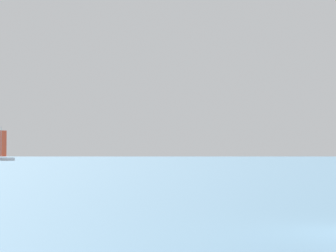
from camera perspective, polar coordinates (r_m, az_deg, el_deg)
The scene contains 2 objects.
distant_headland at distance 1627.85m, azimuth 0.50°, elevation -1.45°, with size 1132.53×301.89×45.00m, color #60665B.
small_sailboat at distance 254.09m, azimuth -12.32°, elevation -2.33°, with size 8.81×6.86×11.12m.
Camera 1 is at (-7.70, -16.75, 1.80)m, focal length 81.87 mm.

